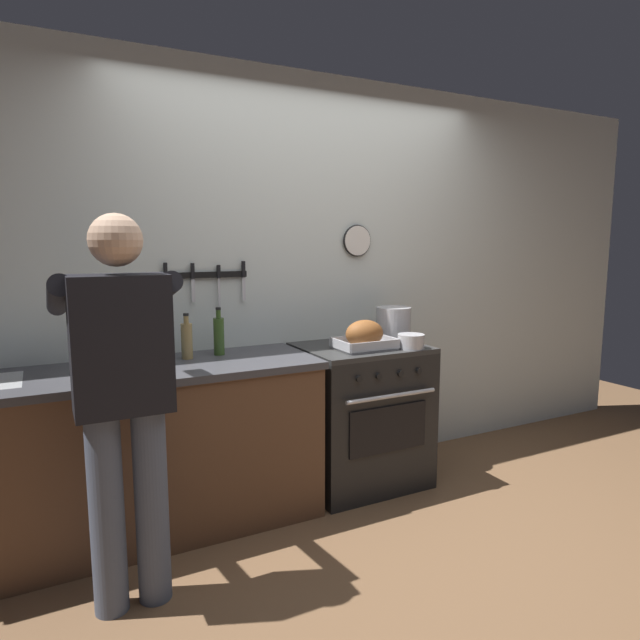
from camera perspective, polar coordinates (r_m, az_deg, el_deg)
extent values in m
plane|color=brown|center=(2.91, 11.24, -24.19)|extent=(8.00, 8.00, 0.00)
cube|color=silver|center=(3.62, -1.60, 4.23)|extent=(6.00, 0.10, 2.60)
cube|color=black|center=(3.31, -11.85, 4.62)|extent=(0.51, 0.02, 0.04)
cube|color=silver|center=(3.26, -15.73, 3.07)|extent=(0.02, 0.00, 0.11)
cube|color=black|center=(3.25, -15.80, 4.92)|extent=(0.02, 0.02, 0.10)
cube|color=silver|center=(3.29, -13.06, 3.03)|extent=(0.02, 0.00, 0.14)
cube|color=black|center=(3.28, -13.13, 5.00)|extent=(0.02, 0.02, 0.09)
cube|color=silver|center=(3.33, -10.46, 2.88)|extent=(0.01, 0.00, 0.17)
cube|color=black|center=(3.33, -10.52, 5.00)|extent=(0.02, 0.02, 0.08)
cube|color=silver|center=(3.38, -7.94, 3.23)|extent=(0.02, 0.00, 0.14)
cube|color=black|center=(3.37, -7.98, 5.27)|extent=(0.02, 0.02, 0.10)
cylinder|color=white|center=(3.72, 3.88, 8.25)|extent=(0.20, 0.02, 0.20)
torus|color=black|center=(3.72, 3.88, 8.25)|extent=(0.21, 0.02, 0.21)
cube|color=brown|center=(3.12, -19.27, -13.30)|extent=(2.00, 0.62, 0.86)
cube|color=#3D3D42|center=(2.99, -19.68, -5.23)|extent=(2.03, 0.65, 0.04)
cube|color=black|center=(3.57, 4.23, -10.00)|extent=(0.76, 0.62, 0.87)
cube|color=black|center=(3.32, 7.13, -11.23)|extent=(0.53, 0.01, 0.28)
cube|color=#2D2D2D|center=(3.46, 4.31, -2.91)|extent=(0.76, 0.62, 0.03)
cylinder|color=black|center=(3.11, 4.08, -6.16)|extent=(0.04, 0.02, 0.04)
cylinder|color=black|center=(3.18, 6.14, -5.86)|extent=(0.04, 0.02, 0.04)
cylinder|color=black|center=(3.26, 8.39, -5.54)|extent=(0.04, 0.02, 0.04)
cylinder|color=black|center=(3.34, 10.25, -5.26)|extent=(0.04, 0.02, 0.04)
cylinder|color=silver|center=(3.23, 7.49, -7.86)|extent=(0.61, 0.02, 0.02)
cylinder|color=#4C566B|center=(2.56, -21.31, -18.37)|extent=(0.14, 0.14, 0.86)
cylinder|color=#4C566B|center=(2.58, -17.13, -17.95)|extent=(0.14, 0.14, 0.86)
cube|color=black|center=(2.34, -20.02, -2.37)|extent=(0.38, 0.22, 0.56)
sphere|color=tan|center=(2.31, -20.53, 7.81)|extent=(0.21, 0.21, 0.21)
cylinder|color=black|center=(2.55, -25.61, 2.21)|extent=(0.09, 0.55, 0.22)
cylinder|color=black|center=(2.59, -16.30, 2.78)|extent=(0.09, 0.55, 0.22)
cube|color=#B7B7BC|center=(3.35, 4.64, -2.92)|extent=(0.34, 0.25, 0.01)
cube|color=#B7B7BC|center=(3.24, 5.81, -2.72)|extent=(0.34, 0.01, 0.05)
cube|color=#B7B7BC|center=(3.45, 3.55, -2.03)|extent=(0.34, 0.01, 0.05)
cube|color=#B7B7BC|center=(3.26, 2.10, -2.62)|extent=(0.01, 0.25, 0.05)
cube|color=#B7B7BC|center=(3.43, 7.06, -2.11)|extent=(0.01, 0.25, 0.05)
ellipsoid|color=brown|center=(3.33, 4.66, -1.41)|extent=(0.25, 0.18, 0.17)
cylinder|color=#B7B7BC|center=(3.66, 7.65, -0.38)|extent=(0.23, 0.23, 0.22)
cylinder|color=#B7B7BC|center=(3.39, 9.45, -2.21)|extent=(0.16, 0.16, 0.09)
cube|color=tan|center=(2.91, -20.46, -5.05)|extent=(0.36, 0.24, 0.02)
cylinder|color=#385623|center=(3.20, -10.49, -1.69)|extent=(0.06, 0.06, 0.21)
cylinder|color=#385623|center=(3.18, -10.55, 0.63)|extent=(0.03, 0.03, 0.05)
cylinder|color=black|center=(3.18, -10.56, 1.18)|extent=(0.03, 0.03, 0.01)
cylinder|color=#997F4C|center=(3.13, -13.70, -2.16)|extent=(0.06, 0.06, 0.20)
cylinder|color=#997F4C|center=(3.12, -13.78, 0.03)|extent=(0.03, 0.03, 0.04)
cylinder|color=black|center=(3.11, -13.79, 0.56)|extent=(0.03, 0.03, 0.01)
cylinder|color=#338CCC|center=(3.09, -16.69, -2.47)|extent=(0.07, 0.07, 0.19)
cylinder|color=#338CCC|center=(3.07, -16.78, -0.32)|extent=(0.03, 0.03, 0.04)
cylinder|color=white|center=(3.07, -16.80, 0.20)|extent=(0.03, 0.03, 0.01)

